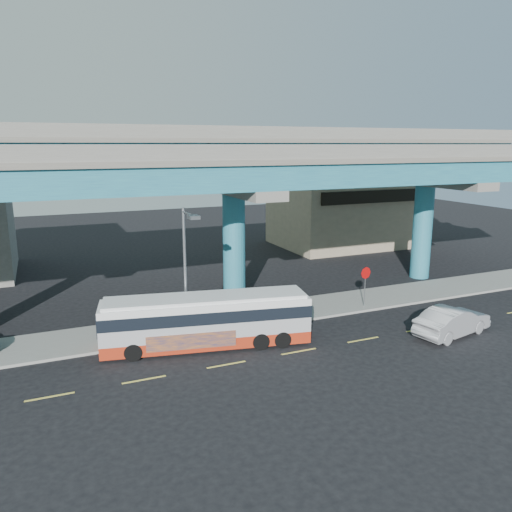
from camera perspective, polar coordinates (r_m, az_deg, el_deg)
name	(u,v)px	position (r m, az deg, el deg)	size (l,w,h in m)	color
ground	(296,349)	(26.67, 4.61, -10.59)	(120.00, 120.00, 0.00)	black
sidewalk	(255,316)	(31.27, -0.14, -6.84)	(70.00, 4.00, 0.15)	gray
lane_markings	(299,351)	(26.43, 4.92, -10.81)	(58.00, 0.12, 0.01)	#D8C64C
viaduct	(233,166)	(32.85, -2.68, 10.25)	(52.00, 12.40, 11.70)	#205A7A
building_beige	(345,212)	(53.97, 10.17, 5.00)	(14.00, 10.23, 7.00)	tan
transit_bus	(207,319)	(26.54, -5.66, -7.18)	(11.12, 4.38, 2.79)	#A42A13
sedan	(452,321)	(30.25, 21.52, -6.94)	(5.23, 2.71, 1.64)	#A7A7AC
street_lamp	(187,255)	(26.59, -7.86, 0.13)	(0.50, 2.34, 7.08)	gray
stop_sign	(366,278)	(33.04, 12.41, -2.46)	(0.79, 0.14, 2.64)	gray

